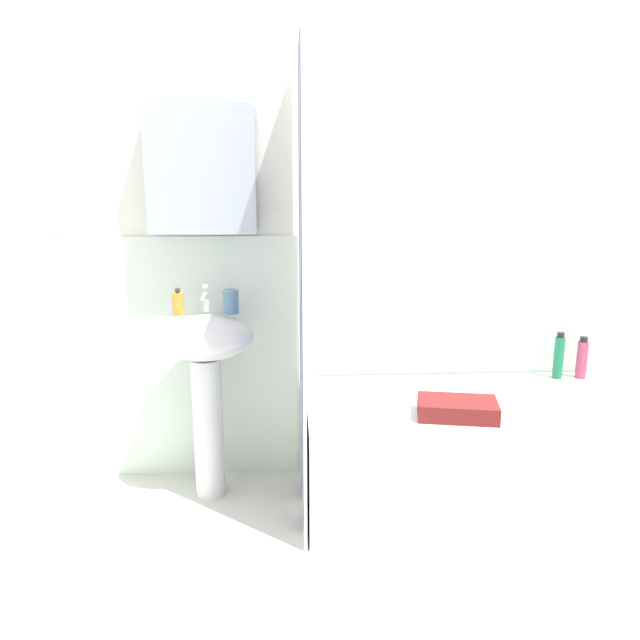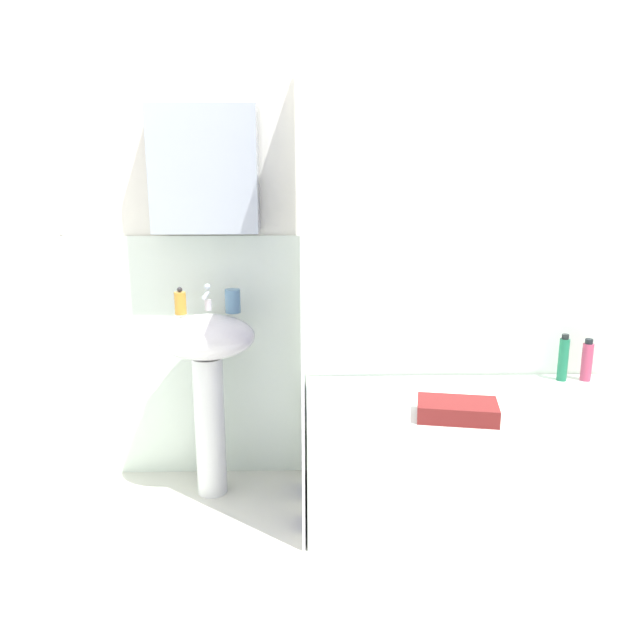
{
  "view_description": "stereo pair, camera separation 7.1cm",
  "coord_description": "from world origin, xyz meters",
  "px_view_note": "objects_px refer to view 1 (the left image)",
  "views": [
    {
      "loc": [
        -0.48,
        -1.67,
        1.5
      ],
      "look_at": [
        -0.35,
        0.84,
        0.89
      ],
      "focal_mm": 34.77,
      "sensor_mm": 36.0,
      "label": 1
    },
    {
      "loc": [
        -0.41,
        -1.67,
        1.5
      ],
      "look_at": [
        -0.35,
        0.84,
        0.89
      ],
      "focal_mm": 34.77,
      "sensor_mm": 36.0,
      "label": 2
    }
  ],
  "objects_px": {
    "soap_dispenser": "(178,303)",
    "towel_folded": "(457,409)",
    "body_wash_bottle": "(559,357)",
    "bathtub": "(466,452)",
    "lotion_bottle": "(582,359)",
    "toothbrush_cup": "(231,301)",
    "sink": "(206,366)"
  },
  "relations": [
    {
      "from": "sink",
      "to": "body_wash_bottle",
      "type": "height_order",
      "value": "sink"
    },
    {
      "from": "bathtub",
      "to": "lotion_bottle",
      "type": "xyz_separation_m",
      "value": [
        0.62,
        0.26,
        0.35
      ]
    },
    {
      "from": "toothbrush_cup",
      "to": "towel_folded",
      "type": "bearing_deg",
      "value": -22.7
    },
    {
      "from": "soap_dispenser",
      "to": "bathtub",
      "type": "xyz_separation_m",
      "value": [
        1.29,
        -0.18,
        -0.67
      ]
    },
    {
      "from": "sink",
      "to": "soap_dispenser",
      "type": "relative_size",
      "value": 7.0
    },
    {
      "from": "bathtub",
      "to": "body_wash_bottle",
      "type": "xyz_separation_m",
      "value": [
        0.51,
        0.26,
        0.36
      ]
    },
    {
      "from": "sink",
      "to": "lotion_bottle",
      "type": "relative_size",
      "value": 4.21
    },
    {
      "from": "lotion_bottle",
      "to": "bathtub",
      "type": "bearing_deg",
      "value": -157.69
    },
    {
      "from": "sink",
      "to": "body_wash_bottle",
      "type": "xyz_separation_m",
      "value": [
        1.68,
        0.11,
        -0.02
      ]
    },
    {
      "from": "sink",
      "to": "lotion_bottle",
      "type": "bearing_deg",
      "value": 3.35
    },
    {
      "from": "towel_folded",
      "to": "bathtub",
      "type": "bearing_deg",
      "value": 61.02
    },
    {
      "from": "sink",
      "to": "body_wash_bottle",
      "type": "relative_size",
      "value": 3.78
    },
    {
      "from": "body_wash_bottle",
      "to": "bathtub",
      "type": "bearing_deg",
      "value": -153.06
    },
    {
      "from": "sink",
      "to": "soap_dispenser",
      "type": "height_order",
      "value": "soap_dispenser"
    },
    {
      "from": "lotion_bottle",
      "to": "soap_dispenser",
      "type": "bearing_deg",
      "value": -177.58
    },
    {
      "from": "bathtub",
      "to": "body_wash_bottle",
      "type": "bearing_deg",
      "value": 26.94
    },
    {
      "from": "toothbrush_cup",
      "to": "body_wash_bottle",
      "type": "height_order",
      "value": "toothbrush_cup"
    },
    {
      "from": "toothbrush_cup",
      "to": "bathtub",
      "type": "distance_m",
      "value": 1.26
    },
    {
      "from": "bathtub",
      "to": "body_wash_bottle",
      "type": "height_order",
      "value": "body_wash_bottle"
    },
    {
      "from": "soap_dispenser",
      "to": "toothbrush_cup",
      "type": "relative_size",
      "value": 1.16
    },
    {
      "from": "soap_dispenser",
      "to": "body_wash_bottle",
      "type": "distance_m",
      "value": 1.82
    },
    {
      "from": "sink",
      "to": "towel_folded",
      "type": "xyz_separation_m",
      "value": [
        1.07,
        -0.35,
        -0.09
      ]
    },
    {
      "from": "bathtub",
      "to": "lotion_bottle",
      "type": "relative_size",
      "value": 7.01
    },
    {
      "from": "bathtub",
      "to": "towel_folded",
      "type": "xyz_separation_m",
      "value": [
        -0.11,
        -0.2,
        0.29
      ]
    },
    {
      "from": "sink",
      "to": "lotion_bottle",
      "type": "distance_m",
      "value": 1.8
    },
    {
      "from": "toothbrush_cup",
      "to": "lotion_bottle",
      "type": "bearing_deg",
      "value": 1.93
    },
    {
      "from": "soap_dispenser",
      "to": "lotion_bottle",
      "type": "distance_m",
      "value": 1.94
    },
    {
      "from": "body_wash_bottle",
      "to": "towel_folded",
      "type": "height_order",
      "value": "body_wash_bottle"
    },
    {
      "from": "toothbrush_cup",
      "to": "body_wash_bottle",
      "type": "relative_size",
      "value": 0.47
    },
    {
      "from": "soap_dispenser",
      "to": "lotion_bottle",
      "type": "relative_size",
      "value": 0.6
    },
    {
      "from": "soap_dispenser",
      "to": "towel_folded",
      "type": "xyz_separation_m",
      "value": [
        1.18,
        -0.37,
        -0.38
      ]
    },
    {
      "from": "toothbrush_cup",
      "to": "lotion_bottle",
      "type": "relative_size",
      "value": 0.52
    }
  ]
}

